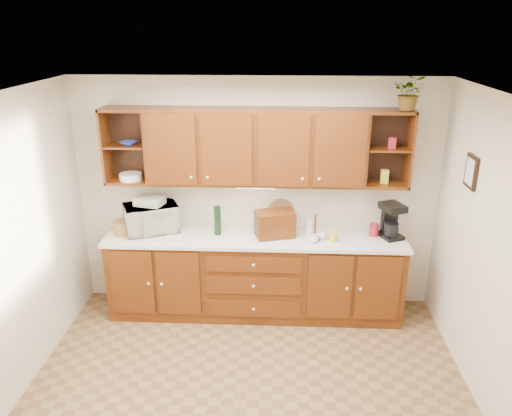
# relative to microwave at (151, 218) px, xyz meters

# --- Properties ---
(floor) EXTENTS (4.00, 4.00, 0.00)m
(floor) POSITION_rel_microwave_xyz_m (1.15, -1.52, -1.09)
(floor) COLOR olive
(floor) RESTS_ON ground
(ceiling) EXTENTS (4.00, 4.00, 0.00)m
(ceiling) POSITION_rel_microwave_xyz_m (1.15, -1.52, 1.51)
(ceiling) COLOR white
(ceiling) RESTS_ON back_wall
(back_wall) EXTENTS (4.00, 0.00, 4.00)m
(back_wall) POSITION_rel_microwave_xyz_m (1.15, 0.23, 0.21)
(back_wall) COLOR beige
(back_wall) RESTS_ON floor
(right_wall) EXTENTS (0.00, 3.50, 3.50)m
(right_wall) POSITION_rel_microwave_xyz_m (3.15, -1.52, 0.21)
(right_wall) COLOR beige
(right_wall) RESTS_ON floor
(base_cabinets) EXTENTS (3.20, 0.60, 0.90)m
(base_cabinets) POSITION_rel_microwave_xyz_m (1.15, -0.07, -0.64)
(base_cabinets) COLOR #381B06
(base_cabinets) RESTS_ON floor
(countertop) EXTENTS (3.24, 0.64, 0.04)m
(countertop) POSITION_rel_microwave_xyz_m (1.15, -0.08, -0.17)
(countertop) COLOR silver
(countertop) RESTS_ON base_cabinets
(upper_cabinets) EXTENTS (3.20, 0.33, 0.80)m
(upper_cabinets) POSITION_rel_microwave_xyz_m (1.16, 0.07, 0.80)
(upper_cabinets) COLOR #381B06
(upper_cabinets) RESTS_ON back_wall
(undercabinet_light) EXTENTS (0.40, 0.05, 0.02)m
(undercabinet_light) POSITION_rel_microwave_xyz_m (1.15, 0.01, 0.38)
(undercabinet_light) COLOR white
(undercabinet_light) RESTS_ON upper_cabinets
(framed_picture) EXTENTS (0.03, 0.24, 0.30)m
(framed_picture) POSITION_rel_microwave_xyz_m (3.13, -0.62, 0.76)
(framed_picture) COLOR black
(framed_picture) RESTS_ON right_wall
(wicker_basket) EXTENTS (0.23, 0.23, 0.14)m
(wicker_basket) POSITION_rel_microwave_xyz_m (-0.29, -0.08, -0.08)
(wicker_basket) COLOR olive
(wicker_basket) RESTS_ON countertop
(microwave) EXTENTS (0.67, 0.58, 0.31)m
(microwave) POSITION_rel_microwave_xyz_m (0.00, 0.00, 0.00)
(microwave) COLOR beige
(microwave) RESTS_ON countertop
(towel_stack) EXTENTS (0.34, 0.28, 0.09)m
(towel_stack) POSITION_rel_microwave_xyz_m (0.00, 0.00, 0.20)
(towel_stack) COLOR #E5E96D
(towel_stack) RESTS_ON microwave
(wine_bottle) EXTENTS (0.09, 0.09, 0.32)m
(wine_bottle) POSITION_rel_microwave_xyz_m (0.74, -0.06, 0.01)
(wine_bottle) COLOR black
(wine_bottle) RESTS_ON countertop
(woven_tray) EXTENTS (0.35, 0.20, 0.33)m
(woven_tray) POSITION_rel_microwave_xyz_m (1.42, 0.17, -0.15)
(woven_tray) COLOR olive
(woven_tray) RESTS_ON countertop
(bread_box) EXTENTS (0.45, 0.35, 0.28)m
(bread_box) POSITION_rel_microwave_xyz_m (1.36, -0.07, -0.01)
(bread_box) COLOR #381B06
(bread_box) RESTS_ON countertop
(mug_tree) EXTENTS (0.26, 0.26, 0.29)m
(mug_tree) POSITION_rel_microwave_xyz_m (1.79, -0.15, -0.11)
(mug_tree) COLOR #381B06
(mug_tree) RESTS_ON countertop
(canister_red) EXTENTS (0.12, 0.12, 0.13)m
(canister_red) POSITION_rel_microwave_xyz_m (2.44, -0.01, -0.09)
(canister_red) COLOR maroon
(canister_red) RESTS_ON countertop
(canister_white) EXTENTS (0.08, 0.08, 0.17)m
(canister_white) POSITION_rel_microwave_xyz_m (1.74, 0.03, -0.07)
(canister_white) COLOR white
(canister_white) RESTS_ON countertop
(canister_yellow) EXTENTS (0.10, 0.10, 0.11)m
(canister_yellow) POSITION_rel_microwave_xyz_m (1.98, -0.18, -0.10)
(canister_yellow) COLOR gold
(canister_yellow) RESTS_ON countertop
(coffee_maker) EXTENTS (0.29, 0.32, 0.38)m
(coffee_maker) POSITION_rel_microwave_xyz_m (2.60, -0.02, 0.03)
(coffee_maker) COLOR black
(coffee_maker) RESTS_ON countertop
(bowl_stack) EXTENTS (0.21, 0.21, 0.04)m
(bowl_stack) POSITION_rel_microwave_xyz_m (-0.18, 0.03, 0.83)
(bowl_stack) COLOR navy
(bowl_stack) RESTS_ON upper_cabinets
(plate_stack) EXTENTS (0.25, 0.25, 0.07)m
(plate_stack) POSITION_rel_microwave_xyz_m (-0.20, 0.04, 0.46)
(plate_stack) COLOR white
(plate_stack) RESTS_ON upper_cabinets
(pantry_box_yellow) EXTENTS (0.09, 0.07, 0.14)m
(pantry_box_yellow) POSITION_rel_microwave_xyz_m (2.51, 0.05, 0.50)
(pantry_box_yellow) COLOR gold
(pantry_box_yellow) RESTS_ON upper_cabinets
(pantry_box_red) EXTENTS (0.09, 0.09, 0.11)m
(pantry_box_red) POSITION_rel_microwave_xyz_m (2.55, 0.04, 0.86)
(pantry_box_red) COLOR maroon
(pantry_box_red) RESTS_ON upper_cabinets
(potted_plant) EXTENTS (0.37, 0.34, 0.35)m
(potted_plant) POSITION_rel_microwave_xyz_m (2.67, 0.02, 1.37)
(potted_plant) COLOR #999999
(potted_plant) RESTS_ON upper_cabinets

